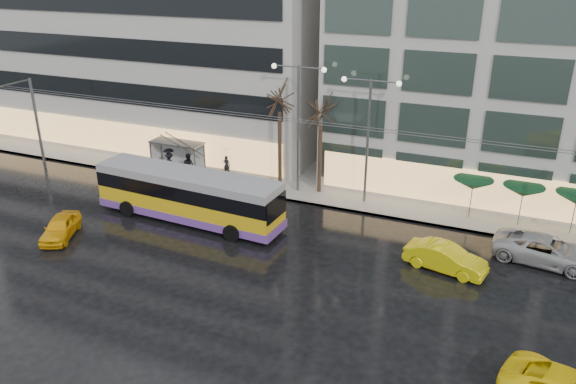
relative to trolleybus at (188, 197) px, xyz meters
The scene contains 19 objects.
ground 4.87m from the trolleybus, 53.93° to the right, with size 140.00×140.00×0.00m, color black.
sidewalk 11.41m from the trolleybus, 65.38° to the left, with size 80.00×10.00×0.15m, color gray.
kerb 7.28m from the trolleybus, 48.53° to the left, with size 80.00×0.10×0.15m, color slate.
building_left 22.39m from the trolleybus, 131.02° to the left, with size 34.00×14.00×22.00m, color #B2B0AA.
trolleybus is the anchor object (origin of this frame).
catenary 6.21m from the trolleybus, 48.66° to the left, with size 42.24×5.12×7.00m.
bus_shelter 8.99m from the trolleybus, 129.15° to the left, with size 4.20×1.60×2.51m.
street_lamp_near 9.57m from the trolleybus, 56.37° to the left, with size 3.96×0.36×9.03m.
street_lamp_far 12.70m from the trolleybus, 36.10° to the left, with size 3.96×0.36×8.53m.
tree_a 9.66m from the trolleybus, 66.21° to the left, with size 3.20×3.20×8.40m.
tree_b 10.84m from the trolleybus, 50.30° to the left, with size 3.20×3.20×7.70m.
parasol_a 18.25m from the trolleybus, 23.54° to the left, with size 2.50×2.50×2.65m.
parasol_b 21.03m from the trolleybus, 20.27° to the left, with size 2.50×2.50×2.65m.
taxi_a 7.90m from the trolleybus, 138.63° to the right, with size 1.56×3.88×1.32m, color #F0AD0C.
taxi_b 16.29m from the trolleybus, ahead, with size 1.54×4.42×1.46m, color yellow.
sedan_silver 21.49m from the trolleybus, ahead, with size 2.57×5.57×1.55m, color #A6A6AB.
pedestrian_a 8.06m from the trolleybus, 101.47° to the left, with size 1.01×1.03×2.19m.
pedestrian_b 7.35m from the trolleybus, 122.64° to the left, with size 0.99×0.80×1.95m.
pedestrian_c 8.44m from the trolleybus, 132.55° to the left, with size 1.22×0.94×2.11m.
Camera 1 is at (16.17, -24.15, 15.87)m, focal length 35.00 mm.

